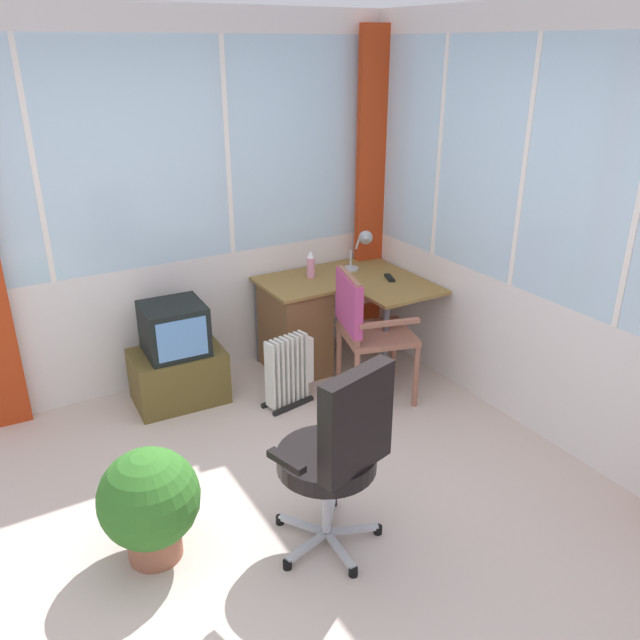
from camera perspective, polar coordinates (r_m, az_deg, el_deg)
ground at (r=3.59m, az=-3.75°, el=-19.20°), size 4.89×4.97×0.06m
north_window_panel at (r=4.68m, az=-15.58°, el=9.21°), size 3.89×0.07×2.65m
east_window_panel at (r=4.07m, az=21.51°, el=6.47°), size 0.07×3.97×2.65m
curtain_corner at (r=5.34m, az=4.59°, el=11.15°), size 0.26×0.09×2.55m
desk at (r=5.01m, az=-1.66°, el=-0.23°), size 1.16×1.04×0.73m
desk_lamp at (r=5.12m, az=3.82°, el=6.68°), size 0.24×0.21×0.33m
tv_remote at (r=4.99m, az=6.24°, el=3.77°), size 0.09×0.16×0.02m
spray_bottle at (r=4.97m, az=-0.83°, el=4.98°), size 0.06×0.06×0.22m
wooden_armchair at (r=4.49m, az=3.73°, el=0.02°), size 0.60×0.59×0.97m
office_chair at (r=3.13m, az=1.69°, el=-11.33°), size 0.63×0.56×1.07m
tv_on_stand at (r=4.68m, az=-12.65°, el=-3.46°), size 0.66×0.47×0.75m
space_heater at (r=4.56m, az=-2.70°, el=-4.48°), size 0.41×0.23×0.53m
potted_plant at (r=3.36m, az=-14.98°, el=-15.45°), size 0.50×0.50×0.61m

